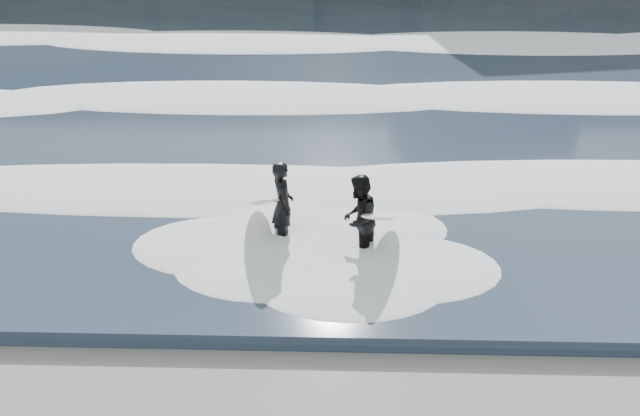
{
  "coord_description": "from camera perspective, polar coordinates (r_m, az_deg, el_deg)",
  "views": [
    {
      "loc": [
        -1.18,
        -6.41,
        7.08
      ],
      "look_at": [
        -1.57,
        6.36,
        1.0
      ],
      "focal_mm": 40.0,
      "sensor_mm": 36.0,
      "label": 1
    }
  ],
  "objects": [
    {
      "name": "surfer_right",
      "position": [
        13.94,
        3.3,
        -0.86
      ],
      "size": [
        1.46,
        2.08,
        1.81
      ],
      "color": "black",
      "rests_on": "ground"
    },
    {
      "name": "foam_near",
      "position": [
        16.84,
        5.62,
        1.95
      ],
      "size": [
        60.0,
        3.2,
        0.2
      ],
      "primitive_type": "ellipsoid",
      "color": "white",
      "rests_on": "sea"
    },
    {
      "name": "foam_mid",
      "position": [
        23.41,
        4.61,
        8.84
      ],
      "size": [
        60.0,
        4.0,
        0.24
      ],
      "primitive_type": "ellipsoid",
      "color": "white",
      "rests_on": "sea"
    },
    {
      "name": "sea",
      "position": [
        36.11,
        3.69,
        14.33
      ],
      "size": [
        90.0,
        52.0,
        0.3
      ],
      "primitive_type": "cube",
      "color": "#273447",
      "rests_on": "ground"
    },
    {
      "name": "foam_far",
      "position": [
        32.13,
        3.91,
        13.48
      ],
      "size": [
        60.0,
        4.8,
        0.3
      ],
      "primitive_type": "ellipsoid",
      "color": "white",
      "rests_on": "sea"
    },
    {
      "name": "surfer_left",
      "position": [
        14.49,
        -3.37,
        0.31
      ],
      "size": [
        1.26,
        2.21,
        1.85
      ],
      "color": "black",
      "rests_on": "ground"
    }
  ]
}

